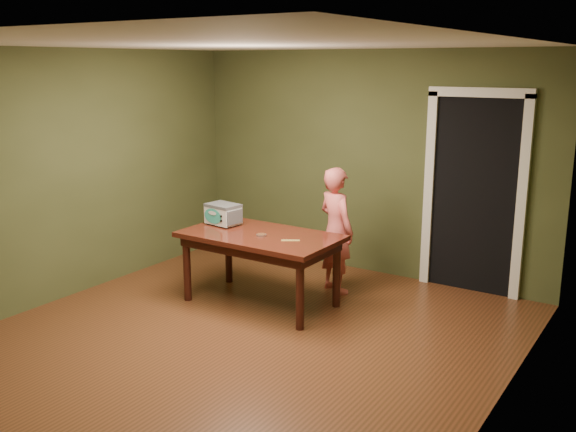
{
  "coord_description": "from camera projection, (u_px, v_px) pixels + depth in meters",
  "views": [
    {
      "loc": [
        3.29,
        -4.24,
        2.45
      ],
      "look_at": [
        -0.11,
        1.0,
        0.95
      ],
      "focal_mm": 40.0,
      "sensor_mm": 36.0,
      "label": 1
    }
  ],
  "objects": [
    {
      "name": "room_shell",
      "position": [
        235.0,
        153.0,
        5.37
      ],
      "size": [
        4.52,
        5.02,
        2.61
      ],
      "color": "#444C29",
      "rests_on": "ground"
    },
    {
      "name": "doorway",
      "position": [
        482.0,
        191.0,
        7.11
      ],
      "size": [
        1.1,
        0.66,
        2.25
      ],
      "color": "black",
      "rests_on": "ground"
    },
    {
      "name": "toy_oven",
      "position": [
        223.0,
        213.0,
        6.87
      ],
      "size": [
        0.4,
        0.29,
        0.23
      ],
      "rotation": [
        0.0,
        0.0,
        -0.14
      ],
      "color": "#4C4F54",
      "rests_on": "dining_table"
    },
    {
      "name": "baking_pan",
      "position": [
        261.0,
        235.0,
        6.44
      ],
      "size": [
        0.1,
        0.1,
        0.02
      ],
      "color": "silver",
      "rests_on": "dining_table"
    },
    {
      "name": "floor",
      "position": [
        238.0,
        342.0,
        5.77
      ],
      "size": [
        5.0,
        5.0,
        0.0
      ],
      "primitive_type": "plane",
      "color": "brown",
      "rests_on": "ground"
    },
    {
      "name": "dining_table",
      "position": [
        260.0,
        243.0,
        6.55
      ],
      "size": [
        1.6,
        0.91,
        0.75
      ],
      "rotation": [
        0.0,
        0.0,
        -0.0
      ],
      "color": "#3E180E",
      "rests_on": "floor"
    },
    {
      "name": "spatula",
      "position": [
        290.0,
        240.0,
        6.27
      ],
      "size": [
        0.17,
        0.12,
        0.01
      ],
      "primitive_type": "cube",
      "rotation": [
        0.0,
        0.0,
        0.56
      ],
      "color": "#E2CD62",
      "rests_on": "dining_table"
    },
    {
      "name": "child",
      "position": [
        336.0,
        230.0,
        6.92
      ],
      "size": [
        0.59,
        0.51,
        1.37
      ],
      "primitive_type": "imported",
      "rotation": [
        0.0,
        0.0,
        2.72
      ],
      "color": "#DD5F5B",
      "rests_on": "floor"
    }
  ]
}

